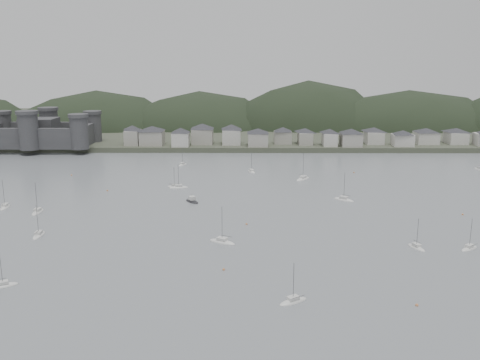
{
  "coord_description": "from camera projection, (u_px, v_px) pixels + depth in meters",
  "views": [
    {
      "loc": [
        1.25,
        -127.11,
        52.97
      ],
      "look_at": [
        0.0,
        75.0,
        6.0
      ],
      "focal_mm": 38.93,
      "sensor_mm": 36.0,
      "label": 1
    }
  ],
  "objects": [
    {
      "name": "mooring_buoys",
      "position": [
        225.0,
        214.0,
        182.06
      ],
      "size": [
        157.86,
        138.63,
        0.7
      ],
      "color": "#C87842",
      "rests_on": "ground"
    },
    {
      "name": "ground",
      "position": [
        238.0,
        267.0,
        135.81
      ],
      "size": [
        900.0,
        900.0,
        0.0
      ],
      "primitive_type": "plane",
      "color": "slate",
      "rests_on": "ground"
    },
    {
      "name": "motor_launch_far",
      "position": [
        192.0,
        201.0,
        198.01
      ],
      "size": [
        6.83,
        7.71,
        3.83
      ],
      "rotation": [
        0.0,
        0.0,
        3.8
      ],
      "color": "black",
      "rests_on": "ground"
    },
    {
      "name": "moored_fleet",
      "position": [
        222.0,
        207.0,
        189.96
      ],
      "size": [
        256.94,
        161.61,
        13.3
      ],
      "color": "silver",
      "rests_on": "ground"
    },
    {
      "name": "far_shore_land",
      "position": [
        242.0,
        124.0,
        422.8
      ],
      "size": [
        900.0,
        250.0,
        3.0
      ],
      "primitive_type": "cube",
      "color": "#383D2D",
      "rests_on": "ground"
    },
    {
      "name": "waterfront_town",
      "position": [
        325.0,
        135.0,
        312.12
      ],
      "size": [
        451.48,
        28.46,
        12.92
      ],
      "color": "gray",
      "rests_on": "far_shore_land"
    },
    {
      "name": "castle",
      "position": [
        40.0,
        132.0,
        309.18
      ],
      "size": [
        66.0,
        43.0,
        20.0
      ],
      "color": "#373739",
      "rests_on": "far_shore_land"
    },
    {
      "name": "forested_ridge",
      "position": [
        248.0,
        145.0,
        400.73
      ],
      "size": [
        851.55,
        103.94,
        102.57
      ],
      "color": "black",
      "rests_on": "ground"
    }
  ]
}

